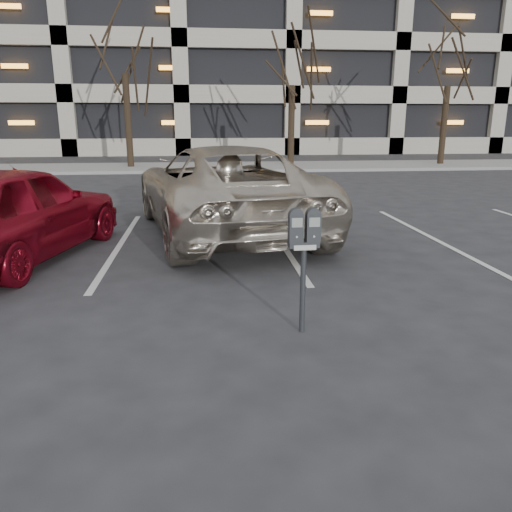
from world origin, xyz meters
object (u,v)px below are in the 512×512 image
Objects in this scene: tree_b at (121,11)px; parking_meter at (304,240)px; tree_c at (293,32)px; suv_silver at (223,189)px; car_red at (11,212)px; tree_d at (453,34)px.

tree_b reaches higher than parking_meter.
tree_b is 18.84m from parking_meter.
tree_c is 6.22× the size of parking_meter.
parking_meter is 0.20× the size of suv_silver.
parking_meter is 0.28× the size of car_red.
tree_c is 1.23× the size of suv_silver.
car_red is (-3.27, -1.68, -0.07)m from suv_silver.
car_red is (-3.85, 3.12, -0.21)m from parking_meter.
tree_d is 1.24× the size of suv_silver.
tree_b is 1.12× the size of tree_c.
car_red is at bearing -89.35° from tree_b.
tree_b reaches higher than car_red.
tree_b is 7.03m from tree_c.
tree_d is 6.24× the size of parking_meter.
car_red reaches higher than parking_meter.
tree_d reaches higher than tree_c.
tree_d is at bearing 0.00° from tree_c.
tree_d reaches higher than car_red.
tree_b is at bearing -86.01° from suv_silver.
parking_meter is at bearing 155.23° from car_red.
tree_b is 14.35m from suv_silver.
tree_b reaches higher than tree_d.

